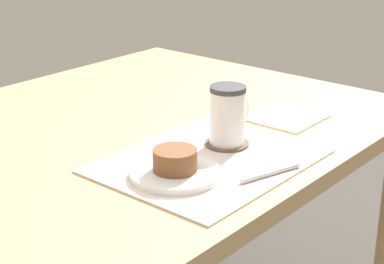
{
  "coord_description": "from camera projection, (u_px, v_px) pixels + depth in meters",
  "views": [
    {
      "loc": [
        -0.81,
        -0.94,
        1.2
      ],
      "look_at": [
        0.04,
        -0.22,
        0.77
      ],
      "focal_mm": 60.0,
      "sensor_mm": 36.0,
      "label": 1
    }
  ],
  "objects": [
    {
      "name": "coffee_coaster",
      "position": [
        227.0,
        144.0,
        1.26
      ],
      "size": [
        0.09,
        0.09,
        0.0
      ],
      "primitive_type": "cylinder",
      "color": "brown",
      "rests_on": "placemat"
    },
    {
      "name": "placemat",
      "position": [
        208.0,
        161.0,
        1.19
      ],
      "size": [
        0.39,
        0.31,
        0.0
      ],
      "primitive_type": "cube",
      "color": "silver",
      "rests_on": "dining_table"
    },
    {
      "name": "pastry_plate",
      "position": [
        175.0,
        173.0,
        1.12
      ],
      "size": [
        0.16,
        0.16,
        0.01
      ],
      "primitive_type": "cylinder",
      "color": "white",
      "rests_on": "placemat"
    },
    {
      "name": "coffee_mug",
      "position": [
        228.0,
        114.0,
        1.24
      ],
      "size": [
        0.1,
        0.07,
        0.12
      ],
      "color": "white",
      "rests_on": "coffee_coaster"
    },
    {
      "name": "pastry",
      "position": [
        175.0,
        160.0,
        1.11
      ],
      "size": [
        0.08,
        0.08,
        0.04
      ],
      "primitive_type": "cylinder",
      "color": "brown",
      "rests_on": "pastry_plate"
    },
    {
      "name": "teaspoon",
      "position": [
        270.0,
        173.0,
        1.13
      ],
      "size": [
        0.13,
        0.05,
        0.01
      ],
      "primitive_type": "cylinder",
      "rotation": [
        0.0,
        1.57,
        -0.29
      ],
      "color": "silver",
      "rests_on": "placemat"
    },
    {
      "name": "dining_table",
      "position": [
        99.0,
        167.0,
        1.34
      ],
      "size": [
        1.33,
        0.9,
        0.72
      ],
      "color": "tan",
      "rests_on": "ground_plane"
    },
    {
      "name": "paper_napkin",
      "position": [
        285.0,
        117.0,
        1.42
      ],
      "size": [
        0.15,
        0.15,
        0.0
      ],
      "primitive_type": "cube",
      "rotation": [
        0.0,
        0.0,
        0.01
      ],
      "color": "silver",
      "rests_on": "dining_table"
    }
  ]
}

